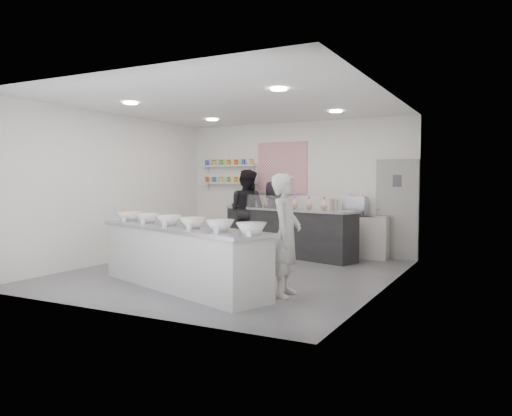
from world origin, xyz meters
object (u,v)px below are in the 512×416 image
(espresso_machine, at_px, (355,206))
(woman_prep, at_px, (286,235))
(prep_counter, at_px, (181,257))
(back_bar, at_px, (287,232))
(espresso_ledge, at_px, (359,236))
(staff_right, at_px, (275,217))
(staff_left, at_px, (247,210))

(espresso_machine, xyz_separation_m, woman_prep, (0.15, -3.97, -0.24))
(prep_counter, relative_size, back_bar, 1.03)
(espresso_machine, bearing_deg, espresso_ledge, 0.00)
(espresso_machine, xyz_separation_m, staff_right, (-1.82, -0.18, -0.28))
(espresso_ledge, bearing_deg, espresso_machine, 180.00)
(prep_counter, height_order, espresso_machine, espresso_machine)
(espresso_ledge, xyz_separation_m, woman_prep, (0.06, -3.97, 0.41))
(back_bar, height_order, woman_prep, woman_prep)
(staff_left, height_order, staff_right, staff_left)
(back_bar, relative_size, espresso_ledge, 2.71)
(prep_counter, relative_size, espresso_ledge, 2.80)
(espresso_ledge, height_order, espresso_machine, espresso_machine)
(woman_prep, distance_m, staff_right, 4.27)
(espresso_machine, height_order, staff_right, staff_right)
(espresso_ledge, bearing_deg, woman_prep, -89.20)
(espresso_ledge, xyz_separation_m, staff_right, (-1.91, -0.18, 0.37))
(back_bar, distance_m, staff_right, 0.59)
(prep_counter, bearing_deg, espresso_machine, 90.59)
(espresso_ledge, distance_m, espresso_machine, 0.66)
(back_bar, distance_m, espresso_ledge, 1.54)
(staff_left, distance_m, staff_right, 0.73)
(woman_prep, height_order, staff_right, woman_prep)
(espresso_ledge, bearing_deg, prep_counter, -110.64)
(prep_counter, distance_m, woman_prep, 1.72)
(prep_counter, bearing_deg, back_bar, 108.40)
(staff_right, bearing_deg, espresso_machine, -164.26)
(prep_counter, relative_size, staff_right, 2.10)
(prep_counter, height_order, woman_prep, woman_prep)
(prep_counter, relative_size, espresso_machine, 7.08)
(woman_prep, relative_size, staff_left, 0.92)
(back_bar, relative_size, espresso_machine, 6.86)
(prep_counter, bearing_deg, staff_right, 114.65)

